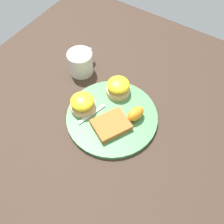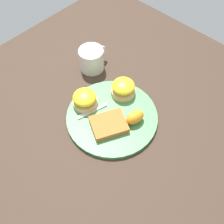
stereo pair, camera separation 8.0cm
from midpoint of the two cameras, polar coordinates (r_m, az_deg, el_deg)
ground_plane at (r=0.83m, az=-2.76°, el=-1.52°), size 1.10×1.10×0.00m
plate at (r=0.83m, az=-2.78°, el=-1.26°), size 0.29×0.29×0.01m
sandwich_benedict_left at (r=0.85m, az=-1.34°, el=5.31°), size 0.08×0.08×0.06m
sandwich_benedict_right at (r=0.82m, az=-9.24°, el=1.68°), size 0.08×0.08×0.06m
hashbrown_patty at (r=0.79m, az=-3.10°, el=-3.01°), size 0.13×0.12×0.02m
orange_wedge at (r=0.80m, az=2.33°, el=-0.61°), size 0.07×0.05×0.04m
fork at (r=0.84m, az=-3.97°, el=1.60°), size 0.20×0.07×0.00m
cup at (r=0.94m, az=-9.30°, el=10.42°), size 0.11×0.09×0.08m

